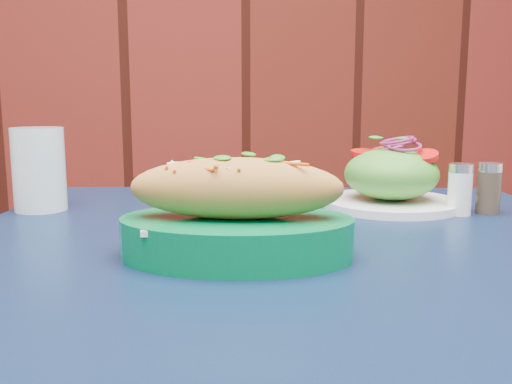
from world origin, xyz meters
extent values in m
cube|color=black|center=(-0.17, 1.68, 0.73)|extent=(0.94, 0.94, 0.03)
cube|color=white|center=(-0.24, 1.62, 0.79)|extent=(0.19, 0.13, 0.01)
ellipsoid|color=#C4863E|center=(-0.24, 1.62, 0.82)|extent=(0.23, 0.12, 0.06)
cylinder|color=white|center=(0.04, 1.85, 0.76)|extent=(0.21, 0.21, 0.01)
ellipsoid|color=#4C992D|center=(0.04, 1.85, 0.80)|extent=(0.14, 0.14, 0.08)
cylinder|color=red|center=(0.07, 1.83, 0.83)|extent=(0.04, 0.04, 0.01)
cylinder|color=red|center=(0.00, 1.88, 0.83)|extent=(0.04, 0.04, 0.01)
cylinder|color=red|center=(0.04, 1.90, 0.83)|extent=(0.04, 0.04, 0.01)
torus|color=#881D5B|center=(0.04, 1.85, 0.84)|extent=(0.05, 0.05, 0.00)
torus|color=#881D5B|center=(0.04, 1.85, 0.85)|extent=(0.05, 0.05, 0.00)
torus|color=#881D5B|center=(0.04, 1.85, 0.85)|extent=(0.05, 0.05, 0.00)
torus|color=#881D5B|center=(0.04, 1.85, 0.86)|extent=(0.05, 0.05, 0.00)
cylinder|color=silver|center=(-0.48, 1.93, 0.81)|extent=(0.08, 0.08, 0.12)
cylinder|color=white|center=(0.11, 1.78, 0.78)|extent=(0.03, 0.03, 0.06)
cylinder|color=silver|center=(0.11, 1.78, 0.82)|extent=(0.03, 0.03, 0.01)
cylinder|color=#3F3326|center=(0.15, 1.78, 0.78)|extent=(0.03, 0.03, 0.06)
cylinder|color=silver|center=(0.15, 1.78, 0.82)|extent=(0.03, 0.03, 0.01)
camera|label=1|loc=(-0.32, 1.05, 0.92)|focal=40.00mm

